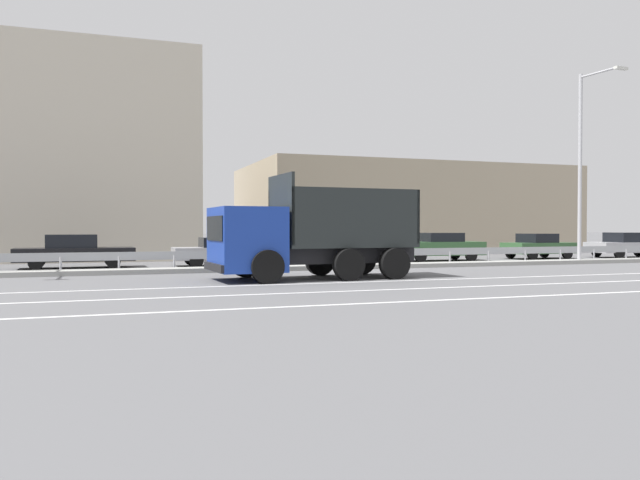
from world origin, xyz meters
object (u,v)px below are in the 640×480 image
parked_car_4 (225,251)px  parked_car_8 (629,245)px  parked_car_3 (74,251)px  median_road_sign (349,241)px  parked_car_6 (439,246)px  parked_car_5 (352,246)px  street_lamp_1 (583,158)px  parked_car_7 (538,246)px  dump_truck (291,242)px

parked_car_4 → parked_car_8: bearing=90.0°
parked_car_3 → parked_car_4: bearing=83.5°
median_road_sign → parked_car_6: 7.92m
parked_car_6 → parked_car_8: (12.26, -0.31, -0.02)m
parked_car_4 → parked_car_5: size_ratio=1.17×
median_road_sign → parked_car_3: 11.67m
street_lamp_1 → parked_car_4: bearing=166.1°
median_road_sign → parked_car_4: median_road_sign is taller
parked_car_5 → parked_car_7: parked_car_5 is taller
dump_truck → parked_car_6: bearing=-53.7°
median_road_sign → parked_car_8: bearing=11.7°
parked_car_4 → parked_car_8: (23.43, 0.15, 0.06)m
parked_car_3 → parked_car_6: 17.53m
median_road_sign → parked_car_3: bearing=158.7°
median_road_sign → parked_car_8: (18.93, 3.93, -0.45)m
parked_car_3 → parked_car_6: parked_car_6 is taller
parked_car_5 → parked_car_3: bearing=91.0°
street_lamp_1 → parked_car_3: (-22.68, 4.52, -4.30)m
median_road_sign → parked_car_8: size_ratio=0.45×
median_road_sign → parked_car_8: 19.34m
median_road_sign → street_lamp_1: bearing=-1.3°
median_road_sign → parked_car_7: (12.97, 4.35, -0.47)m
parked_car_3 → parked_car_6: (17.53, -0.01, 0.03)m
dump_truck → parked_car_8: 24.18m
parked_car_3 → dump_truck: bearing=37.3°
parked_car_3 → parked_car_4: (6.36, -0.47, -0.05)m
parked_car_8 → parked_car_4: bearing=-86.1°
parked_car_5 → parked_car_7: size_ratio=1.01×
parked_car_6 → median_road_sign: bearing=125.7°
dump_truck → parked_car_7: size_ratio=1.76×
street_lamp_1 → parked_car_3: 23.52m
street_lamp_1 → parked_car_6: (-5.15, 4.51, -4.27)m
street_lamp_1 → median_road_sign: bearing=178.7°
parked_car_3 → median_road_sign: bearing=66.4°
parked_car_4 → parked_car_7: parked_car_7 is taller
median_road_sign → parked_car_5: bearing=66.2°
parked_car_4 → parked_car_7: 17.49m
parked_car_6 → parked_car_4: bearing=95.7°
dump_truck → street_lamp_1: (15.63, 4.01, 3.77)m
parked_car_4 → parked_car_6: 11.18m
parked_car_7 → parked_car_8: size_ratio=0.81×
parked_car_5 → parked_car_8: parked_car_5 is taller
median_road_sign → parked_car_5: (1.81, 4.10, -0.37)m
street_lamp_1 → parked_car_3: street_lamp_1 is taller
parked_car_4 → parked_car_8: 23.44m
parked_car_8 → parked_car_3: bearing=-87.1°
dump_truck → street_lamp_1: 16.57m
parked_car_7 → dump_truck: bearing=-66.4°
street_lamp_1 → parked_car_5: size_ratio=2.23×
parked_car_4 → parked_car_7: size_ratio=1.18×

